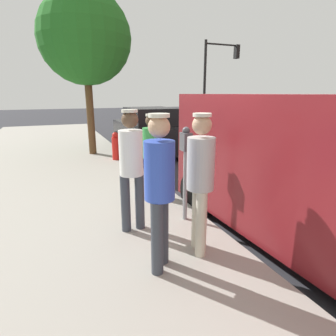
# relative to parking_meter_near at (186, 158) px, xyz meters

# --- Properties ---
(ground_plane) EXTENTS (80.00, 80.00, 0.00)m
(ground_plane) POSITION_rel_parking_meter_near_xyz_m (-1.35, -0.10, -1.18)
(ground_plane) COLOR #2D2D33
(sidewalk_slab) EXTENTS (5.00, 32.00, 0.15)m
(sidewalk_slab) POSITION_rel_parking_meter_near_xyz_m (2.15, -0.10, -1.11)
(sidewalk_slab) COLOR #9E998E
(sidewalk_slab) RESTS_ON ground
(parking_meter_near) EXTENTS (0.14, 0.18, 1.52)m
(parking_meter_near) POSITION_rel_parking_meter_near_xyz_m (0.00, 0.00, 0.00)
(parking_meter_near) COLOR gray
(parking_meter_near) RESTS_ON sidewalk_slab
(pedestrian_in_blue) EXTENTS (0.34, 0.34, 1.81)m
(pedestrian_in_blue) POSITION_rel_parking_meter_near_xyz_m (0.86, 1.09, 0.02)
(pedestrian_in_blue) COLOR #383D47
(pedestrian_in_blue) RESTS_ON sidewalk_slab
(pedestrian_in_green) EXTENTS (0.34, 0.36, 1.64)m
(pedestrian_in_green) POSITION_rel_parking_meter_near_xyz_m (0.14, -1.23, -0.10)
(pedestrian_in_green) COLOR #4C608C
(pedestrian_in_green) RESTS_ON sidewalk_slab
(pedestrian_in_gray) EXTENTS (0.34, 0.35, 1.79)m
(pedestrian_in_gray) POSITION_rel_parking_meter_near_xyz_m (0.26, 0.95, 0.00)
(pedestrian_in_gray) COLOR beige
(pedestrian_in_gray) RESTS_ON sidewalk_slab
(pedestrian_in_white) EXTENTS (0.36, 0.34, 1.80)m
(pedestrian_in_white) POSITION_rel_parking_meter_near_xyz_m (0.88, 0.03, 0.01)
(pedestrian_in_white) COLOR #383D47
(pedestrian_in_white) RESTS_ON sidewalk_slab
(parked_van) EXTENTS (2.28, 5.26, 2.15)m
(parked_van) POSITION_rel_parking_meter_near_xyz_m (-1.50, 1.38, -0.03)
(parked_van) COLOR maroon
(parked_van) RESTS_ON ground
(parked_sedan_behind) EXTENTS (1.96, 4.41, 1.65)m
(parked_sedan_behind) POSITION_rel_parking_meter_near_xyz_m (-1.56, -6.31, -0.43)
(parked_sedan_behind) COLOR black
(parked_sedan_behind) RESTS_ON ground
(traffic_light_corner) EXTENTS (2.48, 0.42, 5.20)m
(traffic_light_corner) POSITION_rel_parking_meter_near_xyz_m (-7.80, -11.69, 2.34)
(traffic_light_corner) COLOR black
(traffic_light_corner) RESTS_ON ground
(street_tree) EXTENTS (2.88, 2.88, 5.13)m
(street_tree) POSITION_rel_parking_meter_near_xyz_m (0.65, -5.92, 2.64)
(street_tree) COLOR brown
(street_tree) RESTS_ON sidewalk_slab
(fire_hydrant) EXTENTS (0.24, 0.24, 0.86)m
(fire_hydrant) POSITION_rel_parking_meter_near_xyz_m (0.10, -4.71, -0.61)
(fire_hydrant) COLOR red
(fire_hydrant) RESTS_ON sidewalk_slab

